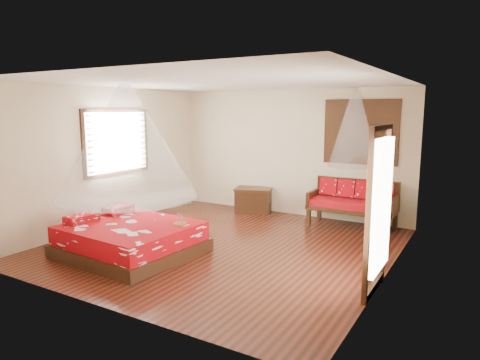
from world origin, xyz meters
name	(u,v)px	position (x,y,z in m)	size (l,w,h in m)	color
room	(223,166)	(0.00, 0.00, 1.40)	(5.54, 5.54, 2.84)	black
bed	(130,239)	(-1.10, -1.14, 0.25)	(2.13, 1.95, 0.63)	black
daybed	(353,201)	(1.59, 2.38, 0.52)	(1.70, 0.76, 0.94)	black
storage_chest	(254,200)	(-0.75, 2.45, 0.29)	(0.97, 0.82, 0.57)	black
shutter_panel	(361,132)	(1.59, 2.72, 1.90)	(1.52, 0.06, 1.32)	black
window_left	(117,142)	(-2.71, 0.20, 1.70)	(0.10, 1.74, 1.34)	black
glazed_door	(377,211)	(2.72, -0.60, 1.07)	(0.08, 1.02, 2.16)	black
wine_tray	(180,222)	(-0.36, -0.75, 0.55)	(0.22, 0.22, 0.18)	brown
mosquito_net_main	(127,142)	(-1.09, -1.14, 1.85)	(2.22, 2.22, 1.80)	white
mosquito_net_daybed	(355,128)	(1.59, 2.25, 2.00)	(0.97, 0.97, 1.50)	white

